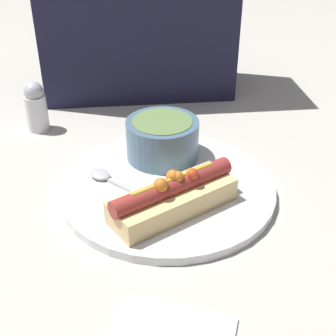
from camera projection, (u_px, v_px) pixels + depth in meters
The scene contains 7 objects.
ground_plane at pixel (168, 192), 0.63m from camera, with size 4.00×4.00×0.00m, color #BCB7AD.
dinner_plate at pixel (168, 188), 0.63m from camera, with size 0.29×0.29×0.01m.
hot_dog at pixel (174, 196), 0.56m from camera, with size 0.17×0.13×0.06m.
soup_bowl at pixel (159, 137), 0.67m from camera, with size 0.10×0.10×0.06m.
spoon at pixel (111, 180), 0.63m from camera, with size 0.11×0.11×0.01m.
napkin at pixel (174, 331), 0.43m from camera, with size 0.13×0.10×0.01m.
salt_shaker at pixel (36, 107), 0.76m from camera, with size 0.04×0.04×0.08m.
Camera 1 is at (-0.06, -0.51, 0.36)m, focal length 50.00 mm.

